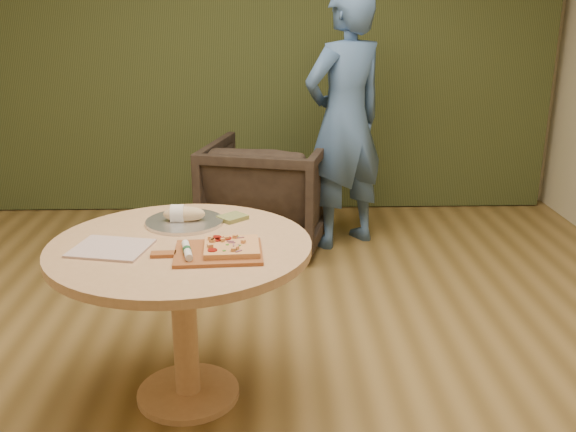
# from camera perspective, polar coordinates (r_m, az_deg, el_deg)

# --- Properties ---
(room_shell) EXTENTS (5.04, 6.04, 2.84)m
(room_shell) POSITION_cam_1_polar(r_m,az_deg,el_deg) (2.56, -2.25, 11.37)
(room_shell) COLOR olive
(room_shell) RESTS_ON ground
(curtain) EXTENTS (4.80, 0.14, 2.78)m
(curtain) POSITION_cam_1_polar(r_m,az_deg,el_deg) (5.45, -2.02, 15.07)
(curtain) COLOR #2E3518
(curtain) RESTS_ON ground
(pedestal_table) EXTENTS (1.11, 1.11, 0.75)m
(pedestal_table) POSITION_cam_1_polar(r_m,az_deg,el_deg) (2.80, -9.42, -5.05)
(pedestal_table) COLOR tan
(pedestal_table) RESTS_ON ground
(pizza_paddle) EXTENTS (0.45, 0.30, 0.01)m
(pizza_paddle) POSITION_cam_1_polar(r_m,az_deg,el_deg) (2.60, -6.44, -3.25)
(pizza_paddle) COLOR #9A5027
(pizza_paddle) RESTS_ON pedestal_table
(flatbread_pizza) EXTENTS (0.23, 0.23, 0.04)m
(flatbread_pizza) POSITION_cam_1_polar(r_m,az_deg,el_deg) (2.61, -5.08, -2.72)
(flatbread_pizza) COLOR #E7A15A
(flatbread_pizza) RESTS_ON pizza_paddle
(cutlery_roll) EXTENTS (0.06, 0.20, 0.03)m
(cutlery_roll) POSITION_cam_1_polar(r_m,az_deg,el_deg) (2.58, -8.96, -3.03)
(cutlery_roll) COLOR silver
(cutlery_roll) RESTS_ON pizza_paddle
(newspaper) EXTENTS (0.35, 0.31, 0.01)m
(newspaper) POSITION_cam_1_polar(r_m,az_deg,el_deg) (2.74, -15.46, -2.78)
(newspaper) COLOR white
(newspaper) RESTS_ON pedestal_table
(serving_tray) EXTENTS (0.36, 0.36, 0.02)m
(serving_tray) POSITION_cam_1_polar(r_m,az_deg,el_deg) (2.99, -9.17, -0.49)
(serving_tray) COLOR silver
(serving_tray) RESTS_ON pedestal_table
(bread_roll) EXTENTS (0.19, 0.09, 0.09)m
(bread_roll) POSITION_cam_1_polar(r_m,az_deg,el_deg) (2.98, -9.38, 0.17)
(bread_roll) COLOR #DBB985
(bread_roll) RESTS_ON serving_tray
(green_packet) EXTENTS (0.16, 0.15, 0.02)m
(green_packet) POSITION_cam_1_polar(r_m,az_deg,el_deg) (3.01, -4.95, -0.14)
(green_packet) COLOR brown
(green_packet) RESTS_ON pedestal_table
(armchair) EXTENTS (1.01, 0.97, 0.86)m
(armchair) POSITION_cam_1_polar(r_m,az_deg,el_deg) (4.69, -1.83, 2.52)
(armchair) COLOR black
(armchair) RESTS_ON ground
(person_standing) EXTENTS (0.80, 0.73, 1.84)m
(person_standing) POSITION_cam_1_polar(r_m,az_deg,el_deg) (4.62, 5.07, 8.42)
(person_standing) COLOR #416193
(person_standing) RESTS_ON ground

